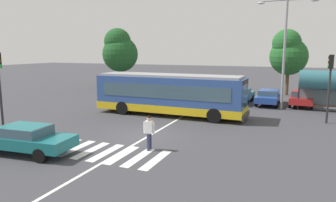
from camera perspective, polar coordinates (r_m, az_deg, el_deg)
The scene contains 17 objects.
ground_plane at distance 18.12m, azimuth -4.55°, elevation -6.24°, with size 160.00×160.00×0.00m, color #3D3D42.
city_transit_bus at distance 23.24m, azimuth 0.25°, elevation 1.25°, with size 11.37×2.76×3.06m.
pedestrian_crossing_street at distance 15.25m, azimuth -3.47°, elevation -5.44°, with size 0.58×0.38×1.72m.
foreground_sedan at distance 16.19m, azimuth -24.44°, elevation -6.14°, with size 4.64×2.21×1.35m.
parked_car_white at distance 31.94m, azimuth -1.82°, elevation 1.96°, with size 2.07×4.59×1.35m.
parked_car_silver at distance 31.58m, azimuth 3.00°, elevation 1.87°, with size 2.17×4.63×1.35m.
parked_car_champagne at distance 30.78m, azimuth 7.99°, elevation 1.60°, with size 2.24×4.65×1.35m.
parked_car_teal at distance 29.63m, azimuth 12.97°, elevation 1.15°, with size 2.22×4.65×1.35m.
parked_car_blue at distance 29.21m, azimuth 17.89°, elevation 0.82°, with size 2.02×4.58×1.35m.
parked_car_red at distance 29.58m, azimuth 23.17°, elevation 0.62°, with size 2.00×4.56×1.35m.
traffic_light_far_corner at distance 23.06m, azimuth 27.42°, elevation 3.82°, with size 0.33×0.32×4.54m.
bus_stop_shelter at distance 27.59m, azimuth 27.03°, elevation 3.24°, with size 4.12×1.54×3.25m.
twin_arm_street_lamp at distance 27.07m, azimuth 20.55°, elevation 10.04°, with size 4.57×0.32×8.86m.
background_tree_left at distance 39.89m, azimuth -8.85°, elevation 9.09°, with size 4.41×4.41×7.52m.
background_tree_right at distance 36.02m, azimuth 21.05°, elevation 8.22°, with size 3.97×3.97×7.03m.
crosswalk_painted_stripes at distance 15.64m, azimuth -12.59°, elevation -8.96°, with size 6.57×2.70×0.01m.
lane_center_line at distance 19.71m, azimuth -0.93°, elevation -4.92°, with size 0.16×24.00×0.01m, color silver.
Camera 1 is at (7.96, -15.54, 4.84)m, focal length 33.43 mm.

